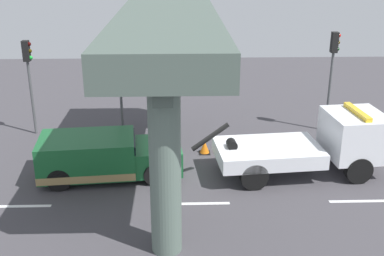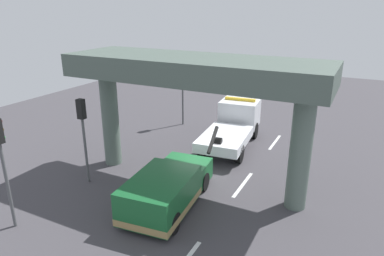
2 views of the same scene
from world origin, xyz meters
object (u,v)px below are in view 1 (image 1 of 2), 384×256
Objects in this scene: towed_van_green at (104,157)px; traffic_light_far at (120,70)px; traffic_light_near at (29,67)px; traffic_cone_orange at (205,147)px; traffic_light_mid at (333,60)px; tow_truck_white at (318,143)px.

traffic_light_far is at bearing 86.98° from towed_van_green.
traffic_light_far reaches higher than towed_van_green.
traffic_cone_orange is (7.66, -2.49, -2.87)m from traffic_light_near.
traffic_light_mid is at bearing 0.00° from traffic_light_near.
traffic_cone_orange is (-4.17, 1.90, -0.94)m from tow_truck_white.
traffic_light_near is 4.00m from traffic_light_far.
traffic_light_near is 13.50m from traffic_light_mid.
traffic_light_mid reaches higher than traffic_light_far.
traffic_light_mid is 8.34× the size of traffic_cone_orange.
traffic_light_near is at bearing 162.01° from traffic_cone_orange.
traffic_light_far is 9.51m from traffic_light_mid.
tow_truck_white is 1.81× the size of traffic_light_far.
traffic_light_mid reaches higher than traffic_cone_orange.
traffic_cone_orange is at bearing -156.96° from traffic_light_mid.
tow_truck_white is 13.30× the size of traffic_cone_orange.
tow_truck_white is 1.59× the size of traffic_light_mid.
towed_van_green is at bearing -153.03° from traffic_cone_orange.
traffic_light_far is 0.88× the size of traffic_light_mid.
traffic_light_near is at bearing 159.66° from tow_truck_white.
tow_truck_white is at bearing -20.34° from traffic_light_near.
traffic_light_near is at bearing 180.00° from traffic_light_far.
tow_truck_white is at bearing -29.26° from traffic_light_far.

